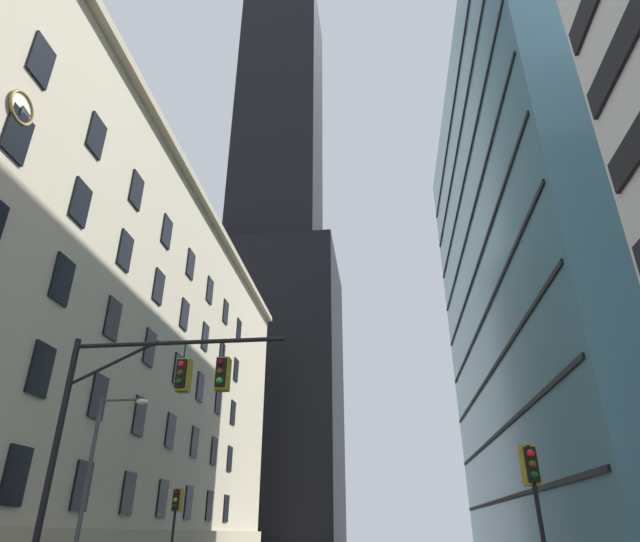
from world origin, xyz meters
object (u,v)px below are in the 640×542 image
at_px(traffic_signal_mast, 146,405).
at_px(traffic_light_far_left, 176,505).
at_px(traffic_light_near_right, 532,475).
at_px(street_lamppost, 97,467).

relative_size(traffic_signal_mast, traffic_light_far_left, 2.00).
distance_m(traffic_signal_mast, traffic_light_far_left, 11.66).
height_order(traffic_light_near_right, street_lamppost, street_lamppost).
height_order(traffic_light_far_left, street_lamppost, street_lamppost).
xyz_separation_m(traffic_signal_mast, street_lamppost, (-4.73, 6.49, -1.07)).
height_order(traffic_signal_mast, traffic_light_near_right, traffic_signal_mast).
height_order(traffic_signal_mast, traffic_light_far_left, traffic_signal_mast).
relative_size(traffic_signal_mast, street_lamppost, 1.05).
distance_m(traffic_signal_mast, traffic_light_near_right, 11.43).
xyz_separation_m(traffic_light_far_left, street_lamppost, (-1.92, -4.58, 1.29)).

